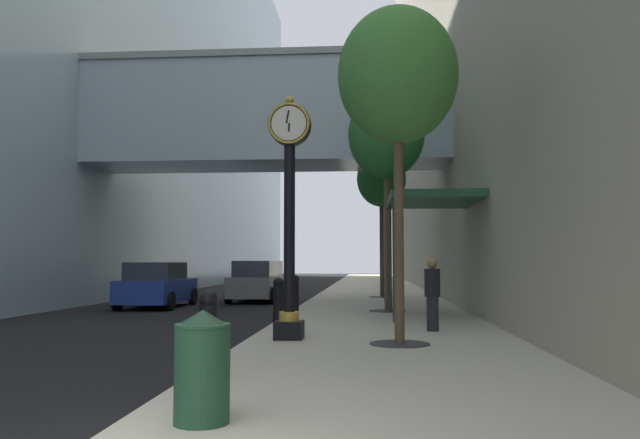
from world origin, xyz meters
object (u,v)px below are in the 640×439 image
(bollard_third, at_px, (278,301))
(pedestrian_walking, at_px, (432,293))
(street_tree_mid_far, at_px, (381,180))
(bollard_fourth, at_px, (295,294))
(street_tree_mid_near, at_px, (386,136))
(street_clock, at_px, (289,204))
(bollard_nearest, at_px, (208,331))
(street_tree_near, at_px, (398,77))
(car_blue_near, at_px, (157,285))
(car_white_mid, at_px, (265,278))
(trash_bin, at_px, (202,365))
(car_grey_far, at_px, (256,282))

(bollard_third, height_order, pedestrian_walking, pedestrian_walking)
(bollard_third, bearing_deg, street_tree_mid_far, 77.77)
(bollard_fourth, bearing_deg, street_tree_mid_near, 27.41)
(street_tree_mid_near, bearing_deg, street_tree_mid_far, 90.00)
(street_clock, height_order, bollard_nearest, street_clock)
(bollard_third, xyz_separation_m, street_tree_near, (2.67, -3.05, 4.35))
(car_blue_near, relative_size, car_white_mid, 1.06)
(trash_bin, bearing_deg, car_blue_near, 110.21)
(trash_bin, relative_size, pedestrian_walking, 0.67)
(pedestrian_walking, height_order, car_grey_far, pedestrian_walking)
(street_clock, distance_m, bollard_fourth, 6.07)
(trash_bin, bearing_deg, street_tree_mid_far, 84.30)
(street_clock, height_order, bollard_fourth, street_clock)
(street_tree_near, xyz_separation_m, street_tree_mid_near, (-0.00, 7.68, 0.43))
(car_blue_near, xyz_separation_m, car_grey_far, (2.94, 3.69, 0.02))
(bollard_third, bearing_deg, pedestrian_walking, -12.51)
(street_clock, relative_size, bollard_nearest, 4.23)
(bollard_nearest, height_order, trash_bin, bollard_nearest)
(pedestrian_walking, bearing_deg, street_tree_mid_near, 98.65)
(street_clock, relative_size, car_grey_far, 1.06)
(bollard_third, bearing_deg, street_tree_near, -48.82)
(street_clock, distance_m, street_tree_mid_far, 15.09)
(street_tree_near, distance_m, car_grey_far, 15.76)
(street_tree_near, distance_m, pedestrian_walking, 4.78)
(street_tree_near, height_order, trash_bin, street_tree_near)
(street_tree_mid_near, relative_size, pedestrian_walking, 4.29)
(street_tree_mid_near, height_order, car_white_mid, street_tree_mid_near)
(bollard_third, height_order, street_tree_mid_far, street_tree_mid_far)
(bollard_third, distance_m, street_tree_mid_near, 7.17)
(bollard_third, height_order, street_tree_mid_near, street_tree_mid_near)
(bollard_nearest, xyz_separation_m, car_blue_near, (-5.47, 14.01, 0.06))
(bollard_fourth, bearing_deg, street_tree_near, -67.03)
(bollard_third, distance_m, street_tree_near, 5.95)
(bollard_fourth, distance_m, trash_bin, 12.11)
(street_tree_mid_far, bearing_deg, bollard_fourth, -106.41)
(street_clock, relative_size, car_white_mid, 1.17)
(street_tree_mid_far, bearing_deg, bollard_third, -102.23)
(pedestrian_walking, bearing_deg, street_tree_mid_far, 93.60)
(bollard_nearest, height_order, bollard_fourth, same)
(street_clock, xyz_separation_m, trash_bin, (-0.01, -6.41, -2.09))
(street_clock, height_order, trash_bin, street_clock)
(car_blue_near, xyz_separation_m, car_white_mid, (2.34, 9.42, 0.02))
(bollard_nearest, bearing_deg, street_clock, 82.11)
(bollard_fourth, bearing_deg, street_tree_mid_far, 73.59)
(bollard_nearest, relative_size, street_tree_near, 0.18)
(street_tree_mid_far, height_order, pedestrian_walking, street_tree_mid_far)
(street_clock, xyz_separation_m, street_tree_mid_far, (2.11, 14.75, 2.38))
(car_grey_far, bearing_deg, car_blue_near, -128.54)
(bollard_nearest, height_order, car_white_mid, car_white_mid)
(car_grey_far, bearing_deg, street_tree_mid_near, -51.67)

